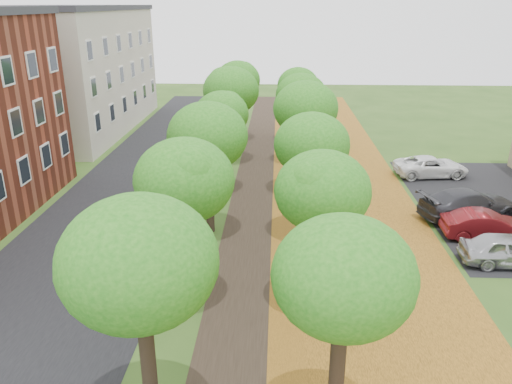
# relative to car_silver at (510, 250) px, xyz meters

# --- Properties ---
(street_asphalt) EXTENTS (8.00, 70.00, 0.01)m
(street_asphalt) POSITION_rel_car_silver_xyz_m (-18.50, 5.79, -0.69)
(street_asphalt) COLOR black
(street_asphalt) RESTS_ON ground
(footpath) EXTENTS (3.20, 70.00, 0.01)m
(footpath) POSITION_rel_car_silver_xyz_m (-11.00, 5.79, -0.69)
(footpath) COLOR black
(footpath) RESTS_ON ground
(leaf_verge) EXTENTS (7.50, 70.00, 0.01)m
(leaf_verge) POSITION_rel_car_silver_xyz_m (-6.00, 5.79, -0.69)
(leaf_verge) COLOR #B17020
(leaf_verge) RESTS_ON ground
(parking_lot) EXTENTS (9.00, 16.00, 0.01)m
(parking_lot) POSITION_rel_car_silver_xyz_m (2.50, 6.79, -0.69)
(parking_lot) COLOR black
(parking_lot) RESTS_ON ground
(tree_row_west) EXTENTS (3.47, 33.47, 6.10)m
(tree_row_west) POSITION_rel_car_silver_xyz_m (-13.20, 5.79, 3.89)
(tree_row_west) COLOR black
(tree_row_west) RESTS_ON ground
(tree_row_east) EXTENTS (3.47, 33.47, 6.10)m
(tree_row_east) POSITION_rel_car_silver_xyz_m (-8.40, 5.79, 3.89)
(tree_row_east) COLOR black
(tree_row_east) RESTS_ON ground
(building_cream) EXTENTS (10.30, 20.30, 10.40)m
(building_cream) POSITION_rel_car_silver_xyz_m (-28.00, 23.79, 4.51)
(building_cream) COLOR beige
(building_cream) RESTS_ON ground
(car_silver) EXTENTS (4.13, 1.80, 1.39)m
(car_silver) POSITION_rel_car_silver_xyz_m (0.00, 0.00, 0.00)
(car_silver) COLOR #AAAAAF
(car_silver) RESTS_ON ground
(car_red) EXTENTS (4.12, 1.54, 1.34)m
(car_red) POSITION_rel_car_silver_xyz_m (0.00, 2.55, -0.02)
(car_red) COLOR maroon
(car_red) RESTS_ON ground
(car_grey) EXTENTS (5.67, 3.59, 1.53)m
(car_grey) POSITION_rel_car_silver_xyz_m (0.00, 5.03, 0.07)
(car_grey) COLOR #333238
(car_grey) RESTS_ON ground
(car_white) EXTENTS (4.89, 2.70, 1.30)m
(car_white) POSITION_rel_car_silver_xyz_m (0.00, 11.79, -0.05)
(car_white) COLOR white
(car_white) RESTS_ON ground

